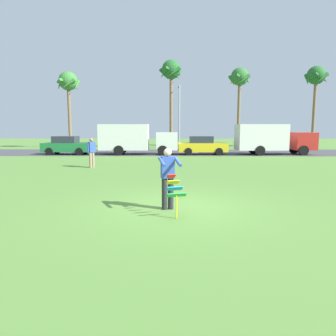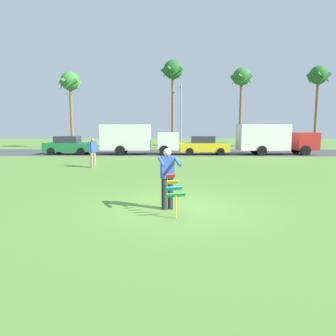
{
  "view_description": "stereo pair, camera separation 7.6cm",
  "coord_description": "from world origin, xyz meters",
  "px_view_note": "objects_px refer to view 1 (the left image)",
  "views": [
    {
      "loc": [
        -0.18,
        -8.68,
        2.28
      ],
      "look_at": [
        -0.28,
        0.81,
        1.05
      ],
      "focal_mm": 32.79,
      "sensor_mm": 36.0,
      "label": 1
    },
    {
      "loc": [
        -0.1,
        -8.68,
        2.28
      ],
      "look_at": [
        -0.28,
        0.81,
        1.05
      ],
      "focal_mm": 32.79,
      "sensor_mm": 36.0,
      "label": 2
    }
  ],
  "objects_px": {
    "parked_truck_white_box": "(134,138)",
    "palm_tree_centre_far": "(240,80)",
    "kite_held": "(175,190)",
    "parked_car_green": "(67,146)",
    "streetlight_pole": "(179,113)",
    "palm_tree_right_near": "(171,74)",
    "parked_car_yellow": "(202,146)",
    "person_kite_flyer": "(168,176)",
    "person_walker_near": "(92,152)",
    "palm_tree_far_left": "(316,79)",
    "parked_truck_red_cab": "(270,138)",
    "palm_tree_left_near": "(68,84)"
  },
  "relations": [
    {
      "from": "person_kite_flyer",
      "to": "parked_truck_red_cab",
      "type": "bearing_deg",
      "value": 64.54
    },
    {
      "from": "person_kite_flyer",
      "to": "parked_truck_red_cab",
      "type": "height_order",
      "value": "parked_truck_red_cab"
    },
    {
      "from": "parked_car_green",
      "to": "palm_tree_centre_far",
      "type": "distance_m",
      "value": 21.52
    },
    {
      "from": "parked_car_green",
      "to": "palm_tree_left_near",
      "type": "relative_size",
      "value": 0.5
    },
    {
      "from": "parked_car_green",
      "to": "streetlight_pole",
      "type": "distance_m",
      "value": 12.99
    },
    {
      "from": "parked_truck_white_box",
      "to": "palm_tree_centre_far",
      "type": "xyz_separation_m",
      "value": [
        11.38,
        10.75,
        6.51
      ]
    },
    {
      "from": "person_kite_flyer",
      "to": "parked_car_green",
      "type": "relative_size",
      "value": 0.41
    },
    {
      "from": "person_kite_flyer",
      "to": "parked_truck_white_box",
      "type": "xyz_separation_m",
      "value": [
        -3.16,
        18.25,
        0.46
      ]
    },
    {
      "from": "palm_tree_right_near",
      "to": "palm_tree_centre_far",
      "type": "xyz_separation_m",
      "value": [
        8.13,
        2.34,
        -0.36
      ]
    },
    {
      "from": "palm_tree_right_near",
      "to": "palm_tree_far_left",
      "type": "height_order",
      "value": "palm_tree_right_near"
    },
    {
      "from": "parked_truck_red_cab",
      "to": "palm_tree_left_near",
      "type": "bearing_deg",
      "value": 157.23
    },
    {
      "from": "parked_truck_red_cab",
      "to": "palm_tree_far_left",
      "type": "height_order",
      "value": "palm_tree_far_left"
    },
    {
      "from": "palm_tree_left_near",
      "to": "palm_tree_centre_far",
      "type": "bearing_deg",
      "value": 6.62
    },
    {
      "from": "parked_truck_red_cab",
      "to": "palm_tree_left_near",
      "type": "distance_m",
      "value": 22.6
    },
    {
      "from": "person_kite_flyer",
      "to": "palm_tree_far_left",
      "type": "distance_m",
      "value": 33.43
    },
    {
      "from": "kite_held",
      "to": "streetlight_pole",
      "type": "height_order",
      "value": "streetlight_pole"
    },
    {
      "from": "parked_car_green",
      "to": "person_walker_near",
      "type": "bearing_deg",
      "value": -63.57
    },
    {
      "from": "palm_tree_left_near",
      "to": "palm_tree_centre_far",
      "type": "relative_size",
      "value": 0.91
    },
    {
      "from": "palm_tree_right_near",
      "to": "person_walker_near",
      "type": "bearing_deg",
      "value": -104.88
    },
    {
      "from": "person_walker_near",
      "to": "streetlight_pole",
      "type": "bearing_deg",
      "value": 71.64
    },
    {
      "from": "kite_held",
      "to": "streetlight_pole",
      "type": "distance_m",
      "value": 26.85
    },
    {
      "from": "palm_tree_right_near",
      "to": "palm_tree_centre_far",
      "type": "height_order",
      "value": "palm_tree_right_near"
    },
    {
      "from": "kite_held",
      "to": "streetlight_pole",
      "type": "bearing_deg",
      "value": 88.27
    },
    {
      "from": "palm_tree_centre_far",
      "to": "parked_truck_white_box",
      "type": "bearing_deg",
      "value": -136.64
    },
    {
      "from": "parked_car_yellow",
      "to": "streetlight_pole",
      "type": "distance_m",
      "value": 8.51
    },
    {
      "from": "kite_held",
      "to": "parked_truck_red_cab",
      "type": "height_order",
      "value": "parked_truck_red_cab"
    },
    {
      "from": "parked_car_yellow",
      "to": "palm_tree_far_left",
      "type": "relative_size",
      "value": 0.45
    },
    {
      "from": "person_kite_flyer",
      "to": "palm_tree_far_left",
      "type": "xyz_separation_m",
      "value": [
        16.8,
        28.05,
        6.95
      ]
    },
    {
      "from": "kite_held",
      "to": "palm_tree_centre_far",
      "type": "bearing_deg",
      "value": 74.87
    },
    {
      "from": "kite_held",
      "to": "parked_car_yellow",
      "type": "xyz_separation_m",
      "value": [
        2.63,
        18.98,
        0.06
      ]
    },
    {
      "from": "parked_truck_white_box",
      "to": "palm_tree_right_near",
      "type": "distance_m",
      "value": 11.33
    },
    {
      "from": "person_walker_near",
      "to": "palm_tree_far_left",
      "type": "bearing_deg",
      "value": 41.37
    },
    {
      "from": "palm_tree_left_near",
      "to": "palm_tree_centre_far",
      "type": "xyz_separation_m",
      "value": [
        19.68,
        2.28,
        0.75
      ]
    },
    {
      "from": "kite_held",
      "to": "person_walker_near",
      "type": "bearing_deg",
      "value": 115.28
    },
    {
      "from": "parked_truck_white_box",
      "to": "person_walker_near",
      "type": "xyz_separation_m",
      "value": [
        -1.37,
        -8.99,
        -0.48
      ]
    },
    {
      "from": "parked_car_yellow",
      "to": "streetlight_pole",
      "type": "relative_size",
      "value": 0.6
    },
    {
      "from": "palm_tree_right_near",
      "to": "parked_car_yellow",
      "type": "bearing_deg",
      "value": -72.02
    },
    {
      "from": "person_kite_flyer",
      "to": "parked_car_green",
      "type": "xyz_separation_m",
      "value": [
        -9.0,
        18.25,
        -0.18
      ]
    },
    {
      "from": "parked_car_green",
      "to": "palm_tree_right_near",
      "type": "relative_size",
      "value": 0.43
    },
    {
      "from": "person_kite_flyer",
      "to": "palm_tree_left_near",
      "type": "bearing_deg",
      "value": 113.23
    },
    {
      "from": "streetlight_pole",
      "to": "person_walker_near",
      "type": "bearing_deg",
      "value": -108.36
    },
    {
      "from": "kite_held",
      "to": "parked_truck_red_cab",
      "type": "bearing_deg",
      "value": 65.85
    },
    {
      "from": "parked_truck_red_cab",
      "to": "person_kite_flyer",
      "type": "bearing_deg",
      "value": -115.46
    },
    {
      "from": "palm_tree_left_near",
      "to": "person_walker_near",
      "type": "relative_size",
      "value": 4.96
    },
    {
      "from": "parked_car_yellow",
      "to": "palm_tree_centre_far",
      "type": "xyz_separation_m",
      "value": [
        5.41,
        10.75,
        7.14
      ]
    },
    {
      "from": "kite_held",
      "to": "palm_tree_centre_far",
      "type": "distance_m",
      "value": 31.62
    },
    {
      "from": "parked_car_yellow",
      "to": "parked_car_green",
      "type": "bearing_deg",
      "value": 179.99
    },
    {
      "from": "parked_car_green",
      "to": "streetlight_pole",
      "type": "height_order",
      "value": "streetlight_pole"
    },
    {
      "from": "kite_held",
      "to": "parked_car_yellow",
      "type": "bearing_deg",
      "value": 82.11
    },
    {
      "from": "palm_tree_right_near",
      "to": "parked_car_green",
      "type": "bearing_deg",
      "value": -137.25
    }
  ]
}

